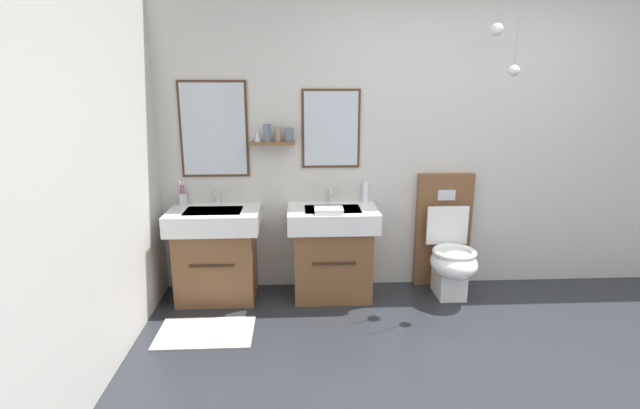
% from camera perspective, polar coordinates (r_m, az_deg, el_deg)
% --- Properties ---
extents(wall_back, '(5.22, 0.58, 2.54)m').
position_cam_1_polar(wall_back, '(4.19, 15.82, 7.51)').
color(wall_back, beige).
rests_on(wall_back, ground).
extents(wall_left, '(0.12, 3.73, 2.54)m').
position_cam_1_polar(wall_left, '(2.50, -31.52, 1.48)').
color(wall_left, beige).
rests_on(wall_left, ground).
extents(bath_mat, '(0.68, 0.44, 0.01)m').
position_cam_1_polar(bath_mat, '(3.58, -13.73, -14.89)').
color(bath_mat, '#9E9993').
rests_on(bath_mat, ground).
extents(vanity_sink_left, '(0.73, 0.51, 0.76)m').
position_cam_1_polar(vanity_sink_left, '(3.96, -12.48, -5.58)').
color(vanity_sink_left, brown).
rests_on(vanity_sink_left, ground).
extents(tap_on_left_sink, '(0.03, 0.13, 0.11)m').
position_cam_1_polar(tap_on_left_sink, '(4.02, -12.38, 1.06)').
color(tap_on_left_sink, silver).
rests_on(tap_on_left_sink, vanity_sink_left).
extents(vanity_sink_right, '(0.73, 0.51, 0.76)m').
position_cam_1_polar(vanity_sink_right, '(3.92, 1.48, -5.47)').
color(vanity_sink_right, brown).
rests_on(vanity_sink_right, ground).
extents(tap_on_right_sink, '(0.03, 0.13, 0.11)m').
position_cam_1_polar(tap_on_right_sink, '(3.98, 1.31, 1.24)').
color(tap_on_right_sink, silver).
rests_on(tap_on_right_sink, vanity_sink_right).
extents(toilet, '(0.48, 0.63, 1.00)m').
position_cam_1_polar(toilet, '(4.13, 15.27, -5.33)').
color(toilet, brown).
rests_on(toilet, ground).
extents(toothbrush_cup, '(0.07, 0.07, 0.20)m').
position_cam_1_polar(toothbrush_cup, '(4.07, -16.34, 0.77)').
color(toothbrush_cup, silver).
rests_on(toothbrush_cup, vanity_sink_left).
extents(soap_dispenser, '(0.06, 0.06, 0.20)m').
position_cam_1_polar(soap_dispenser, '(4.00, 5.51, 1.52)').
color(soap_dispenser, white).
rests_on(soap_dispenser, vanity_sink_right).
extents(folded_hand_towel, '(0.22, 0.16, 0.04)m').
position_cam_1_polar(folded_hand_towel, '(3.65, 1.07, -0.73)').
color(folded_hand_towel, white).
rests_on(folded_hand_towel, vanity_sink_right).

